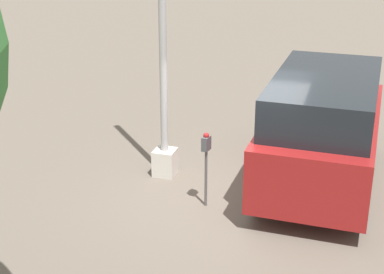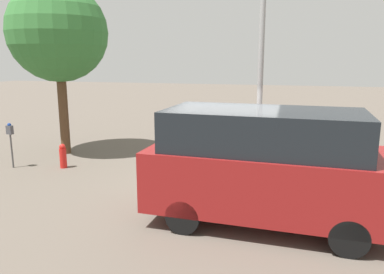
# 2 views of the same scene
# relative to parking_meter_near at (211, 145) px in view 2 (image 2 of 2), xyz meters

# --- Properties ---
(ground_plane) EXTENTS (80.00, 80.00, 0.00)m
(ground_plane) POSITION_rel_parking_meter_near_xyz_m (0.39, -0.39, -1.07)
(ground_plane) COLOR #60564C
(parking_meter_near) EXTENTS (0.22, 0.14, 1.46)m
(parking_meter_near) POSITION_rel_parking_meter_near_xyz_m (0.00, 0.00, 0.00)
(parking_meter_near) COLOR #4C4C4C
(parking_meter_near) RESTS_ON ground
(parking_meter_far) EXTENTS (0.22, 0.14, 1.36)m
(parking_meter_far) POSITION_rel_parking_meter_near_xyz_m (-6.10, -0.01, -0.07)
(parking_meter_far) COLOR #4C4C4C
(parking_meter_far) RESTS_ON ground
(lamp_post) EXTENTS (0.44, 0.44, 6.93)m
(lamp_post) POSITION_rel_parking_meter_near_xyz_m (1.06, 1.16, 1.18)
(lamp_post) COLOR beige
(lamp_post) RESTS_ON ground
(parked_van) EXTENTS (4.70, 2.18, 2.27)m
(parked_van) POSITION_rel_parking_meter_near_xyz_m (1.51, -1.93, 0.13)
(parked_van) COLOR maroon
(parked_van) RESTS_ON ground
(street_tree) EXTENTS (3.23, 3.23, 5.68)m
(street_tree) POSITION_rel_parking_meter_near_xyz_m (-5.60, 1.98, 2.97)
(street_tree) COLOR #513823
(street_tree) RESTS_ON ground
(fire_hydrant) EXTENTS (0.20, 0.20, 0.73)m
(fire_hydrant) POSITION_rel_parking_meter_near_xyz_m (-4.63, 0.38, -0.71)
(fire_hydrant) COLOR red
(fire_hydrant) RESTS_ON ground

